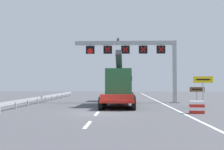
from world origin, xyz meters
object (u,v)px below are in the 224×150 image
heavy_haul_truck_red (120,85)px  tourist_info_sign_brown (197,92)px  crash_barrier_striped (197,107)px  exit_sign_yellow (203,84)px  overhead_lane_gantry (138,52)px

heavy_haul_truck_red → tourist_info_sign_brown: (7.40, -3.08, -0.59)m
heavy_haul_truck_red → crash_barrier_striped: size_ratio=13.63×
heavy_haul_truck_red → tourist_info_sign_brown: bearing=-22.6°
crash_barrier_striped → exit_sign_yellow: bearing=67.4°
crash_barrier_striped → heavy_haul_truck_red: bearing=120.3°
heavy_haul_truck_red → tourist_info_sign_brown: size_ratio=7.68×
heavy_haul_truck_red → crash_barrier_striped: 11.19m
exit_sign_yellow → crash_barrier_striped: (-1.63, -3.93, -1.70)m
heavy_haul_truck_red → overhead_lane_gantry: bearing=38.2°
heavy_haul_truck_red → tourist_info_sign_brown: heavy_haul_truck_red is taller
exit_sign_yellow → tourist_info_sign_brown: bearing=86.1°
tourist_info_sign_brown → overhead_lane_gantry: bearing=138.8°
heavy_haul_truck_red → exit_sign_yellow: (7.22, -5.65, 0.16)m
tourist_info_sign_brown → crash_barrier_striped: tourist_info_sign_brown is taller
heavy_haul_truck_red → crash_barrier_striped: (5.59, -9.57, -1.54)m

